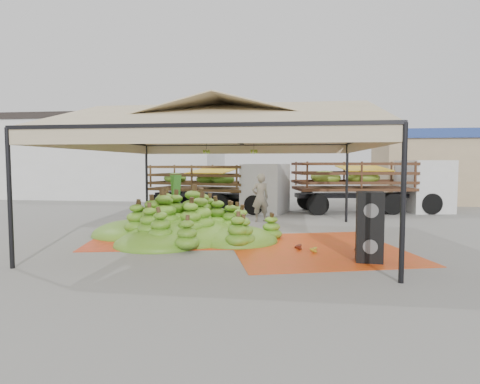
# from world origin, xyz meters

# --- Properties ---
(ground) EXTENTS (90.00, 90.00, 0.00)m
(ground) POSITION_xyz_m (0.00, 0.00, 0.00)
(ground) COLOR slate
(ground) RESTS_ON ground
(canopy_tent) EXTENTS (8.10, 8.10, 4.00)m
(canopy_tent) POSITION_xyz_m (0.00, 0.00, 3.30)
(canopy_tent) COLOR black
(canopy_tent) RESTS_ON ground
(building_white) EXTENTS (14.30, 6.30, 5.40)m
(building_white) POSITION_xyz_m (-10.00, 14.00, 2.71)
(building_white) COLOR silver
(building_white) RESTS_ON ground
(building_tan) EXTENTS (6.30, 5.30, 4.10)m
(building_tan) POSITION_xyz_m (10.00, 13.00, 2.07)
(building_tan) COLOR tan
(building_tan) RESTS_ON ground
(tarp_left) EXTENTS (5.46, 5.28, 0.01)m
(tarp_left) POSITION_xyz_m (-1.73, 0.24, 0.01)
(tarp_left) COLOR red
(tarp_left) RESTS_ON ground
(tarp_right) EXTENTS (5.42, 5.57, 0.01)m
(tarp_right) POSITION_xyz_m (2.57, -1.10, 0.01)
(tarp_right) COLOR red
(tarp_right) RESTS_ON ground
(banana_heap) EXTENTS (6.60, 5.64, 1.31)m
(banana_heap) POSITION_xyz_m (-1.26, -0.17, 0.65)
(banana_heap) COLOR #477217
(banana_heap) RESTS_ON ground
(hand_yellow_a) EXTENTS (0.50, 0.43, 0.21)m
(hand_yellow_a) POSITION_xyz_m (2.40, -1.60, 0.11)
(hand_yellow_a) COLOR gold
(hand_yellow_a) RESTS_ON ground
(hand_yellow_b) EXTENTS (0.57, 0.57, 0.20)m
(hand_yellow_b) POSITION_xyz_m (-0.65, -1.28, 0.10)
(hand_yellow_b) COLOR gold
(hand_yellow_b) RESTS_ON ground
(hand_red_a) EXTENTS (0.50, 0.42, 0.21)m
(hand_red_a) POSITION_xyz_m (2.02, -1.30, 0.11)
(hand_red_a) COLOR #561F13
(hand_red_a) RESTS_ON ground
(hand_red_b) EXTENTS (0.47, 0.40, 0.19)m
(hand_red_b) POSITION_xyz_m (3.52, -1.39, 0.10)
(hand_red_b) COLOR maroon
(hand_red_b) RESTS_ON ground
(hand_green) EXTENTS (0.47, 0.39, 0.21)m
(hand_green) POSITION_xyz_m (-1.22, -1.43, 0.11)
(hand_green) COLOR #397217
(hand_green) RESTS_ON ground
(hanging_bunches) EXTENTS (1.74, 0.24, 0.20)m
(hanging_bunches) POSITION_xyz_m (-0.00, 0.64, 2.62)
(hanging_bunches) COLOR #517418
(hanging_bunches) RESTS_ON ground
(speaker_stack) EXTENTS (0.63, 0.56, 1.61)m
(speaker_stack) POSITION_xyz_m (3.70, -2.40, 0.80)
(speaker_stack) COLOR black
(speaker_stack) RESTS_ON ground
(banana_leaves) EXTENTS (0.96, 1.36, 3.70)m
(banana_leaves) POSITION_xyz_m (-2.38, 2.39, 0.00)
(banana_leaves) COLOR #216D1D
(banana_leaves) RESTS_ON ground
(vendor) EXTENTS (0.79, 0.66, 1.87)m
(vendor) POSITION_xyz_m (0.70, 3.69, 0.93)
(vendor) COLOR gray
(vendor) RESTS_ON ground
(truck_left) EXTENTS (6.87, 3.71, 2.24)m
(truck_left) POSITION_xyz_m (-1.37, 7.11, 1.38)
(truck_left) COLOR #4A3118
(truck_left) RESTS_ON ground
(truck_right) EXTENTS (7.32, 3.69, 2.40)m
(truck_right) POSITION_xyz_m (5.82, 7.61, 1.48)
(truck_right) COLOR #492E18
(truck_right) RESTS_ON ground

